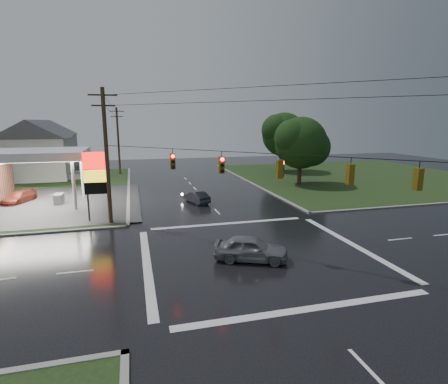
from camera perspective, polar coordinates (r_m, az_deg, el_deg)
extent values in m
plane|color=black|center=(23.03, 5.47, -9.97)|extent=(120.00, 120.00, 0.00)
cube|color=black|center=(57.60, 21.04, 2.40)|extent=(36.00, 36.00, 0.08)
cube|color=#2D2D2D|center=(40.92, -32.17, -2.02)|extent=(26.00, 18.00, 0.02)
cylinder|color=silver|center=(35.98, -23.31, 1.11)|extent=(0.30, 0.30, 5.00)
cylinder|color=silver|center=(41.85, -22.15, 2.55)|extent=(0.30, 0.30, 5.00)
cube|color=silver|center=(39.61, -30.19, 5.31)|extent=(12.00, 8.00, 0.80)
cube|color=white|center=(39.65, -30.13, 4.71)|extent=(11.40, 7.40, 0.04)
cube|color=#59595E|center=(39.59, -25.33, -1.06)|extent=(0.80, 1.60, 1.10)
cylinder|color=#59595E|center=(31.28, -21.47, 0.74)|extent=(0.16, 0.16, 6.00)
cylinder|color=#59595E|center=(31.12, -18.54, 0.90)|extent=(0.16, 0.16, 6.00)
cube|color=red|center=(30.88, -20.29, 4.83)|extent=(2.00, 0.35, 1.40)
cube|color=gold|center=(31.05, -20.12, 2.45)|extent=(2.00, 0.35, 1.00)
cube|color=black|center=(31.21, -20.00, 0.64)|extent=(2.00, 0.35, 1.00)
cylinder|color=#382619|center=(29.78, -18.58, 5.30)|extent=(0.32, 0.32, 11.00)
cube|color=#382619|center=(29.70, -19.20, 14.73)|extent=(2.20, 0.12, 0.12)
cube|color=#382619|center=(29.66, -19.10, 13.19)|extent=(1.80, 0.12, 0.12)
cylinder|color=#382619|center=(58.19, -16.87, 7.92)|extent=(0.32, 0.32, 10.50)
cube|color=#382619|center=(58.12, -17.14, 12.50)|extent=(2.20, 0.12, 0.12)
cube|color=#382619|center=(58.11, -17.09, 11.71)|extent=(1.80, 0.12, 0.12)
cube|color=#59470C|center=(25.14, -8.37, 4.96)|extent=(0.34, 0.34, 1.10)
cylinder|color=#FF0C07|center=(24.90, -8.34, 5.78)|extent=(0.22, 0.08, 0.22)
cube|color=#59470C|center=(22.86, -0.40, 4.44)|extent=(0.34, 0.34, 1.10)
cylinder|color=#FF0C07|center=(22.62, -0.28, 5.33)|extent=(0.22, 0.08, 0.22)
cube|color=#59470C|center=(21.11, 9.08, 3.70)|extent=(0.34, 0.34, 1.10)
cylinder|color=#FF0C07|center=(21.14, 9.61, 4.74)|extent=(0.08, 0.22, 0.22)
cube|color=#59470C|center=(20.03, 19.89, 2.74)|extent=(0.34, 0.34, 1.10)
cylinder|color=#FF0C07|center=(20.14, 19.64, 3.90)|extent=(0.22, 0.08, 0.22)
cube|color=#59470C|center=(19.72, 29.11, 1.84)|extent=(0.34, 0.34, 1.10)
cylinder|color=#FF0C07|center=(19.82, 28.83, 3.02)|extent=(0.22, 0.08, 0.22)
cube|color=silver|center=(57.92, -28.27, 4.79)|extent=(9.00, 8.00, 6.00)
cube|color=gray|center=(57.23, -22.86, 2.57)|extent=(1.60, 4.80, 0.80)
cube|color=silver|center=(69.80, -26.85, 5.85)|extent=(9.00, 8.00, 6.00)
cube|color=gray|center=(69.15, -22.36, 4.01)|extent=(1.60, 4.80, 0.80)
cylinder|color=black|center=(47.63, 12.25, 4.15)|extent=(0.56, 0.56, 5.04)
sphere|color=black|center=(47.35, 12.41, 7.83)|extent=(6.80, 6.80, 6.80)
sphere|color=black|center=(48.45, 14.02, 7.09)|extent=(5.10, 5.10, 5.10)
sphere|color=black|center=(46.35, 11.16, 8.70)|extent=(4.76, 4.76, 4.76)
cylinder|color=black|center=(59.64, 9.63, 5.97)|extent=(0.56, 0.56, 5.60)
sphere|color=black|center=(59.42, 9.74, 9.23)|extent=(7.20, 7.20, 7.20)
sphere|color=black|center=(60.48, 11.17, 8.55)|extent=(5.40, 5.40, 5.40)
sphere|color=black|center=(58.45, 8.62, 10.01)|extent=(5.04, 5.04, 5.04)
imported|color=#202429|center=(36.60, -4.54, -0.81)|extent=(2.48, 3.98, 1.24)
imported|color=slate|center=(21.68, 4.43, -9.19)|extent=(4.84, 3.44, 1.53)
imported|color=#5A1E14|center=(42.20, -30.45, -0.73)|extent=(3.17, 4.60, 1.24)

